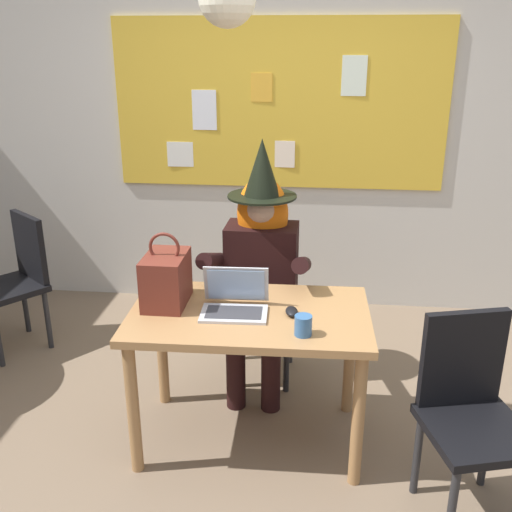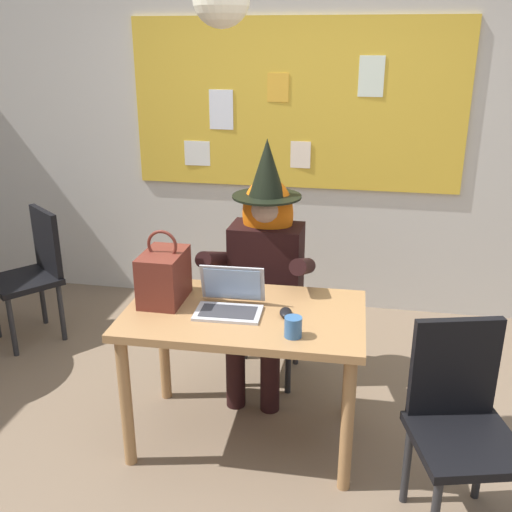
{
  "view_description": "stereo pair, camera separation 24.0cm",
  "coord_description": "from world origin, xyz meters",
  "px_view_note": "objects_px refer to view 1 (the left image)",
  "views": [
    {
      "loc": [
        0.3,
        -2.47,
        2.01
      ],
      "look_at": [
        -0.01,
        0.44,
        0.92
      ],
      "focal_mm": 41.25,
      "sensor_mm": 36.0,
      "label": 1
    },
    {
      "loc": [
        0.54,
        -2.43,
        2.01
      ],
      "look_at": [
        -0.01,
        0.44,
        0.92
      ],
      "focal_mm": 41.25,
      "sensor_mm": 36.0,
      "label": 2
    }
  ],
  "objects_px": {
    "chair_at_desk": "(263,295)",
    "chair_extra_corner": "(470,406)",
    "laptop": "(235,302)",
    "handbag": "(166,279)",
    "person_costumed": "(261,257)",
    "computer_mouse": "(292,311)",
    "coffee_mug": "(303,325)",
    "desk_main": "(249,331)",
    "chair_spare_by_window": "(17,275)"
  },
  "relations": [
    {
      "from": "person_costumed",
      "to": "computer_mouse",
      "type": "bearing_deg",
      "value": 20.89
    },
    {
      "from": "person_costumed",
      "to": "laptop",
      "type": "height_order",
      "value": "person_costumed"
    },
    {
      "from": "chair_at_desk",
      "to": "laptop",
      "type": "height_order",
      "value": "laptop"
    },
    {
      "from": "desk_main",
      "to": "handbag",
      "type": "xyz_separation_m",
      "value": [
        -0.42,
        0.05,
        0.24
      ]
    },
    {
      "from": "person_costumed",
      "to": "chair_spare_by_window",
      "type": "distance_m",
      "value": 1.71
    },
    {
      "from": "chair_at_desk",
      "to": "chair_extra_corner",
      "type": "bearing_deg",
      "value": 43.87
    },
    {
      "from": "computer_mouse",
      "to": "chair_at_desk",
      "type": "bearing_deg",
      "value": 97.6
    },
    {
      "from": "chair_extra_corner",
      "to": "chair_spare_by_window",
      "type": "bearing_deg",
      "value": -129.55
    },
    {
      "from": "coffee_mug",
      "to": "chair_extra_corner",
      "type": "distance_m",
      "value": 0.79
    },
    {
      "from": "desk_main",
      "to": "person_costumed",
      "type": "height_order",
      "value": "person_costumed"
    },
    {
      "from": "person_costumed",
      "to": "laptop",
      "type": "xyz_separation_m",
      "value": [
        -0.07,
        -0.59,
        -0.02
      ]
    },
    {
      "from": "coffee_mug",
      "to": "chair_spare_by_window",
      "type": "xyz_separation_m",
      "value": [
        -1.93,
        1.07,
        -0.27
      ]
    },
    {
      "from": "computer_mouse",
      "to": "chair_spare_by_window",
      "type": "distance_m",
      "value": 2.08
    },
    {
      "from": "desk_main",
      "to": "chair_at_desk",
      "type": "relative_size",
      "value": 1.31
    },
    {
      "from": "desk_main",
      "to": "chair_spare_by_window",
      "type": "xyz_separation_m",
      "value": [
        -1.67,
        0.85,
        -0.12
      ]
    },
    {
      "from": "desk_main",
      "to": "computer_mouse",
      "type": "height_order",
      "value": "computer_mouse"
    },
    {
      "from": "desk_main",
      "to": "chair_at_desk",
      "type": "height_order",
      "value": "chair_at_desk"
    },
    {
      "from": "handbag",
      "to": "chair_extra_corner",
      "type": "bearing_deg",
      "value": -16.15
    },
    {
      "from": "person_costumed",
      "to": "chair_extra_corner",
      "type": "height_order",
      "value": "person_costumed"
    },
    {
      "from": "computer_mouse",
      "to": "coffee_mug",
      "type": "height_order",
      "value": "coffee_mug"
    },
    {
      "from": "computer_mouse",
      "to": "handbag",
      "type": "xyz_separation_m",
      "value": [
        -0.63,
        0.06,
        0.12
      ]
    },
    {
      "from": "desk_main",
      "to": "chair_at_desk",
      "type": "distance_m",
      "value": 0.72
    },
    {
      "from": "handbag",
      "to": "chair_spare_by_window",
      "type": "xyz_separation_m",
      "value": [
        -1.24,
        0.8,
        -0.36
      ]
    },
    {
      "from": "computer_mouse",
      "to": "coffee_mug",
      "type": "xyz_separation_m",
      "value": [
        0.06,
        -0.2,
        0.03
      ]
    },
    {
      "from": "handbag",
      "to": "coffee_mug",
      "type": "height_order",
      "value": "handbag"
    },
    {
      "from": "chair_at_desk",
      "to": "desk_main",
      "type": "bearing_deg",
      "value": 1.01
    },
    {
      "from": "chair_at_desk",
      "to": "laptop",
      "type": "distance_m",
      "value": 0.77
    },
    {
      "from": "laptop",
      "to": "computer_mouse",
      "type": "bearing_deg",
      "value": -4.9
    },
    {
      "from": "laptop",
      "to": "chair_spare_by_window",
      "type": "xyz_separation_m",
      "value": [
        -1.59,
        0.85,
        -0.27
      ]
    },
    {
      "from": "chair_at_desk",
      "to": "computer_mouse",
      "type": "height_order",
      "value": "chair_at_desk"
    },
    {
      "from": "computer_mouse",
      "to": "chair_spare_by_window",
      "type": "xyz_separation_m",
      "value": [
        -1.87,
        0.86,
        -0.24
      ]
    },
    {
      "from": "person_costumed",
      "to": "laptop",
      "type": "relative_size",
      "value": 4.46
    },
    {
      "from": "handbag",
      "to": "coffee_mug",
      "type": "xyz_separation_m",
      "value": [
        0.69,
        -0.26,
        -0.09
      ]
    },
    {
      "from": "handbag",
      "to": "chair_at_desk",
      "type": "bearing_deg",
      "value": 57.38
    },
    {
      "from": "computer_mouse",
      "to": "handbag",
      "type": "distance_m",
      "value": 0.65
    },
    {
      "from": "chair_spare_by_window",
      "to": "person_costumed",
      "type": "bearing_deg",
      "value": 119.54
    },
    {
      "from": "laptop",
      "to": "coffee_mug",
      "type": "relative_size",
      "value": 3.5
    },
    {
      "from": "person_costumed",
      "to": "coffee_mug",
      "type": "relative_size",
      "value": 15.63
    },
    {
      "from": "chair_spare_by_window",
      "to": "chair_at_desk",
      "type": "bearing_deg",
      "value": 123.69
    },
    {
      "from": "person_costumed",
      "to": "chair_extra_corner",
      "type": "bearing_deg",
      "value": 47.99
    },
    {
      "from": "person_costumed",
      "to": "coffee_mug",
      "type": "xyz_separation_m",
      "value": [
        0.27,
        -0.8,
        -0.02
      ]
    },
    {
      "from": "desk_main",
      "to": "chair_spare_by_window",
      "type": "height_order",
      "value": "chair_spare_by_window"
    },
    {
      "from": "computer_mouse",
      "to": "desk_main",
      "type": "bearing_deg",
      "value": 168.7
    },
    {
      "from": "chair_extra_corner",
      "to": "handbag",
      "type": "bearing_deg",
      "value": -121.22
    },
    {
      "from": "desk_main",
      "to": "chair_spare_by_window",
      "type": "distance_m",
      "value": 1.87
    },
    {
      "from": "person_costumed",
      "to": "chair_spare_by_window",
      "type": "xyz_separation_m",
      "value": [
        -1.66,
        0.26,
        -0.29
      ]
    },
    {
      "from": "desk_main",
      "to": "laptop",
      "type": "relative_size",
      "value": 3.59
    },
    {
      "from": "laptop",
      "to": "computer_mouse",
      "type": "height_order",
      "value": "laptop"
    },
    {
      "from": "handbag",
      "to": "chair_spare_by_window",
      "type": "relative_size",
      "value": 0.41
    },
    {
      "from": "laptop",
      "to": "handbag",
      "type": "distance_m",
      "value": 0.37
    }
  ]
}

